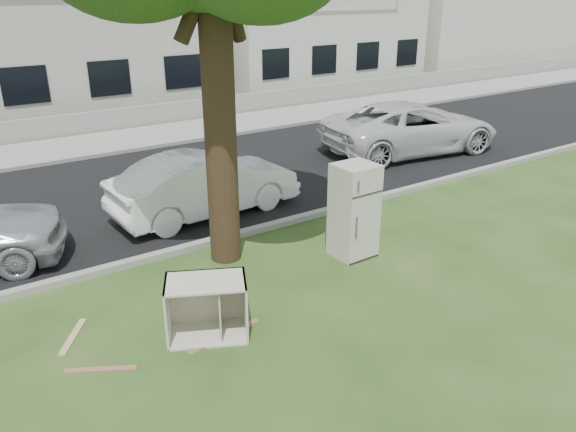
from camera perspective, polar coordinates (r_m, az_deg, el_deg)
ground at (r=9.11m, az=1.36°, el=-7.80°), size 120.00×120.00×0.00m
road at (r=13.99m, az=-13.01°, el=2.71°), size 120.00×7.00×0.01m
kerb_near at (r=10.97m, az=-6.06°, el=-2.42°), size 120.00×0.18×0.12m
kerb_far at (r=17.21m, az=-17.44°, el=5.93°), size 120.00×0.18×0.12m
sidewalk at (r=18.57m, az=-18.82°, el=6.93°), size 120.00×2.80×0.01m
low_wall at (r=20.00m, az=-20.25°, el=8.81°), size 120.00×0.15×0.70m
townhouse_center at (r=24.35m, az=-24.52°, el=18.51°), size 11.22×8.16×7.44m
townhouse_right at (r=29.11m, az=0.75°, el=20.11°), size 10.20×8.16×6.84m
filler_right at (r=39.15m, az=18.43°, el=19.31°), size 16.00×9.00×6.40m
fridge at (r=10.06m, az=6.72°, el=0.54°), size 0.71×0.66×1.72m
cabinet at (r=7.97m, az=-8.25°, el=-9.24°), size 1.29×1.10×0.86m
plank_a at (r=8.11m, az=-6.45°, el=-12.02°), size 1.21×0.28×0.02m
plank_b at (r=7.84m, az=-18.48°, el=-14.56°), size 0.84×0.53×0.02m
plank_c at (r=8.61m, az=-21.01°, el=-11.34°), size 0.57×0.78×0.02m
car_center at (r=12.05m, az=-8.39°, el=3.20°), size 4.11×1.62×1.33m
car_right at (r=16.97m, az=12.39°, el=8.79°), size 5.62×3.22×1.48m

